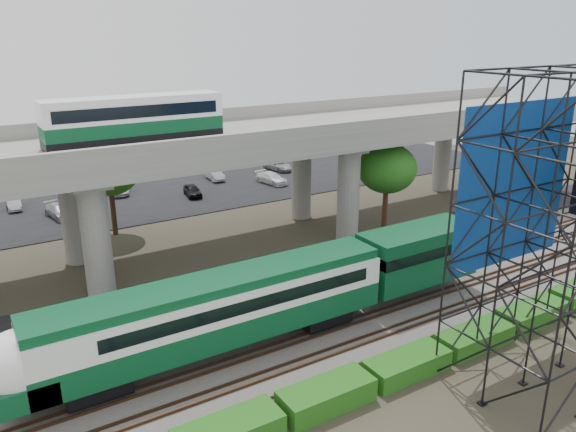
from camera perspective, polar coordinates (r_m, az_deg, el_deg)
ground at (r=32.51m, az=5.31°, el=-12.51°), size 140.00×140.00×0.00m
ballast_bed at (r=33.85m, az=3.25°, el=-10.91°), size 90.00×12.00×0.20m
service_road at (r=40.36m, az=-3.68°, el=-5.92°), size 90.00×5.00×0.08m
parking_lot at (r=60.92m, az=-14.17°, el=2.07°), size 90.00×18.00×0.08m
harbor_water at (r=81.62m, az=-19.00°, el=5.72°), size 140.00×40.00×0.03m
rail_tracks at (r=33.76m, az=3.26°, el=-10.64°), size 90.00×9.52×0.16m
commuter_train at (r=30.54m, az=-3.36°, el=-8.45°), size 29.30×3.06×4.30m
overpass at (r=42.39m, az=-7.95°, el=6.78°), size 80.00×12.00×12.40m
scaffold_tower at (r=29.20m, az=26.29°, el=-1.92°), size 9.36×6.36×15.00m
hedge_strip at (r=30.04m, az=12.00°, el=-14.48°), size 34.60×1.80×1.20m
trees at (r=41.70m, az=-13.21°, el=2.53°), size 40.94×16.94×7.69m
suv at (r=37.29m, az=-10.69°, el=-7.18°), size 5.13×3.21×1.32m
parked_cars at (r=60.77m, az=-12.82°, el=2.77°), size 39.01×9.62×1.28m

